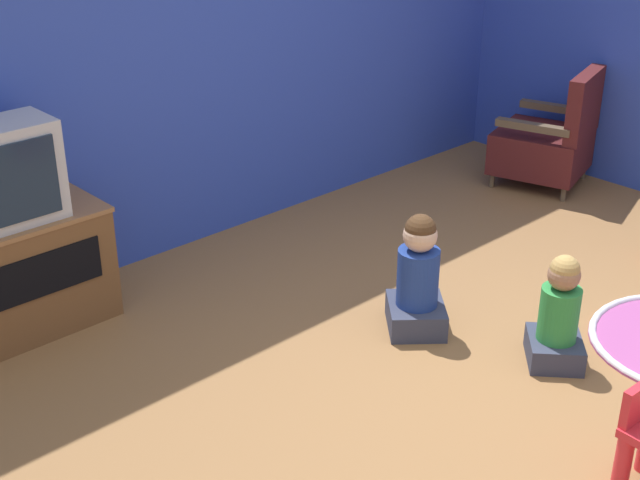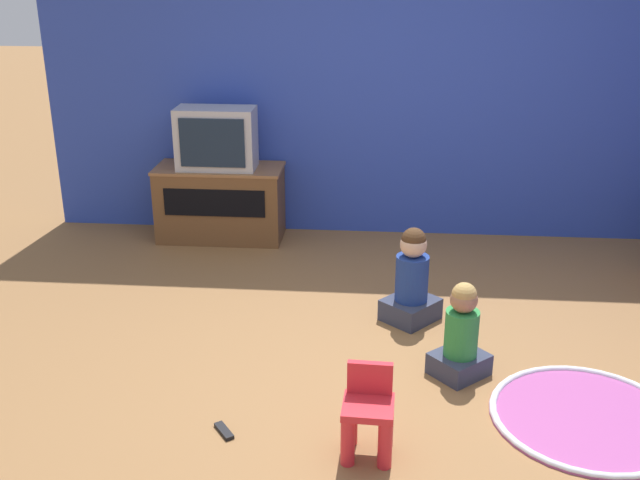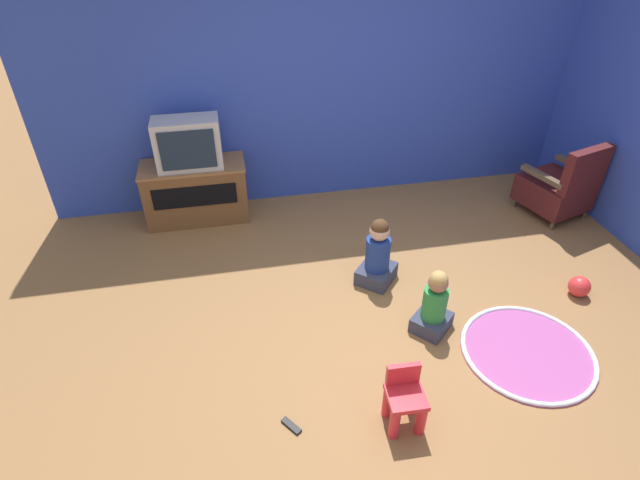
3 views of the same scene
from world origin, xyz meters
name	(u,v)px [view 1 (image 1 of 3)]	position (x,y,z in m)	size (l,w,h in m)	color
ground_plane	(523,382)	(0.00, 0.00, 0.00)	(30.00, 30.00, 0.00)	olive
wall_back	(183,35)	(-0.17, 2.35, 1.26)	(5.67, 0.12, 2.52)	#2D47B2
tv_cabinet	(5,276)	(-1.53, 2.04, 0.32)	(1.04, 0.47, 0.61)	brown
black_armchair	(549,141)	(2.17, 1.36, 0.32)	(0.72, 0.75, 0.84)	brown
child_watching_left	(418,280)	(0.00, 0.67, 0.27)	(0.42, 0.43, 0.63)	#33384C
child_watching_center	(559,317)	(0.26, 0.01, 0.24)	(0.38, 0.38, 0.57)	#33384C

